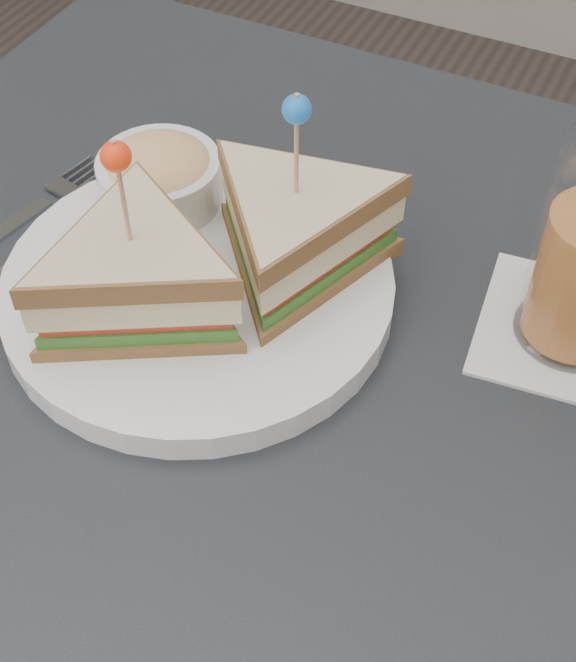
{
  "coord_description": "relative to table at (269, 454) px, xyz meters",
  "views": [
    {
      "loc": [
        0.18,
        -0.33,
        1.22
      ],
      "look_at": [
        0.01,
        0.01,
        0.8
      ],
      "focal_mm": 50.0,
      "sensor_mm": 36.0,
      "label": 1
    }
  ],
  "objects": [
    {
      "name": "cutlery_knife",
      "position": [
        -0.2,
        0.04,
        0.08
      ],
      "size": [
        0.1,
        0.19,
        0.01
      ],
      "rotation": [
        0.0,
        0.0,
        -0.41
      ],
      "color": "silver",
      "rests_on": "table"
    },
    {
      "name": "plate_meal",
      "position": [
        -0.07,
        0.05,
        0.12
      ],
      "size": [
        0.3,
        0.29,
        0.16
      ],
      "rotation": [
        0.0,
        0.0,
        -0.01
      ],
      "color": "white",
      "rests_on": "table"
    },
    {
      "name": "cutlery_fork",
      "position": [
        -0.24,
        0.07,
        0.08
      ],
      "size": [
        0.05,
        0.17,
        0.0
      ],
      "rotation": [
        0.0,
        0.0,
        -0.18
      ],
      "color": "silver",
      "rests_on": "table"
    },
    {
      "name": "table",
      "position": [
        0.0,
        0.0,
        0.0
      ],
      "size": [
        0.8,
        0.8,
        0.75
      ],
      "color": "black",
      "rests_on": "ground"
    }
  ]
}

